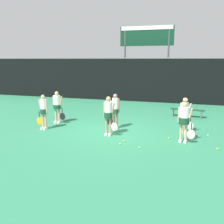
% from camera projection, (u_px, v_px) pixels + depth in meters
% --- Properties ---
extents(ground_plane, '(140.00, 140.00, 0.00)m').
position_uv_depth(ground_plane, '(110.00, 131.00, 11.98)').
color(ground_plane, '#2D7F56').
extents(fence_windscreen, '(60.00, 0.08, 3.37)m').
position_uv_depth(fence_windscreen, '(147.00, 80.00, 19.94)').
color(fence_windscreen, black).
rests_on(fence_windscreen, ground_plane).
extents(scoreboard, '(4.27, 0.15, 5.80)m').
position_uv_depth(scoreboard, '(146.00, 42.00, 20.72)').
color(scoreboard, '#515156').
rests_on(scoreboard, ground_plane).
extents(bench_courtside, '(1.92, 0.51, 0.45)m').
position_uv_depth(bench_courtside, '(187.00, 110.00, 14.85)').
color(bench_courtside, '#19472D').
rests_on(bench_courtside, ground_plane).
extents(player_0, '(0.63, 0.33, 1.65)m').
position_uv_depth(player_0, '(43.00, 109.00, 12.16)').
color(player_0, tan).
rests_on(player_0, ground_plane).
extents(player_1, '(0.64, 0.36, 1.70)m').
position_uv_depth(player_1, '(108.00, 113.00, 11.15)').
color(player_1, tan).
rests_on(player_1, ground_plane).
extents(player_2, '(0.69, 0.41, 1.65)m').
position_uv_depth(player_2, '(184.00, 118.00, 10.23)').
color(player_2, tan).
rests_on(player_2, ground_plane).
extents(player_3, '(0.70, 0.40, 1.65)m').
position_uv_depth(player_3, '(57.00, 104.00, 13.39)').
color(player_3, tan).
rests_on(player_3, ground_plane).
extents(player_4, '(0.61, 0.33, 1.68)m').
position_uv_depth(player_4, '(115.00, 108.00, 12.27)').
color(player_4, '#8C664C').
rests_on(player_4, ground_plane).
extents(player_5, '(0.62, 0.33, 1.64)m').
position_uv_depth(player_5, '(185.00, 112.00, 11.42)').
color(player_5, beige).
rests_on(player_5, ground_plane).
extents(tennis_ball_0, '(0.06, 0.06, 0.06)m').
position_uv_depth(tennis_ball_0, '(124.00, 141.00, 10.47)').
color(tennis_ball_0, '#CCE033').
rests_on(tennis_ball_0, ground_plane).
extents(tennis_ball_1, '(0.07, 0.07, 0.07)m').
position_uv_depth(tennis_ball_1, '(208.00, 135.00, 11.22)').
color(tennis_ball_1, '#CCE033').
rests_on(tennis_ball_1, ground_plane).
extents(tennis_ball_2, '(0.07, 0.07, 0.07)m').
position_uv_depth(tennis_ball_2, '(139.00, 147.00, 9.68)').
color(tennis_ball_2, '#CCE033').
rests_on(tennis_ball_2, ground_plane).
extents(tennis_ball_3, '(0.07, 0.07, 0.07)m').
position_uv_depth(tennis_ball_3, '(169.00, 138.00, 10.83)').
color(tennis_ball_3, '#CCE033').
rests_on(tennis_ball_3, ground_plane).
extents(tennis_ball_4, '(0.06, 0.06, 0.06)m').
position_uv_depth(tennis_ball_4, '(120.00, 144.00, 10.08)').
color(tennis_ball_4, '#CCE033').
rests_on(tennis_ball_4, ground_plane).
extents(tennis_ball_5, '(0.07, 0.07, 0.07)m').
position_uv_depth(tennis_ball_5, '(218.00, 149.00, 9.54)').
color(tennis_ball_5, '#CCE033').
rests_on(tennis_ball_5, ground_plane).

